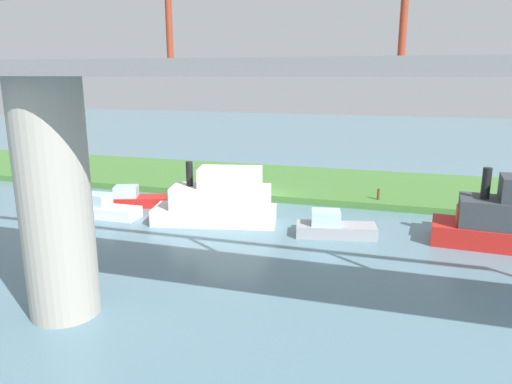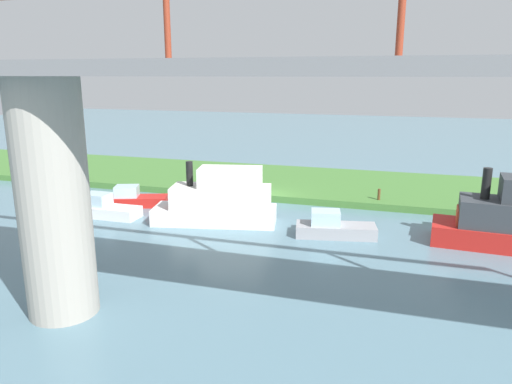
# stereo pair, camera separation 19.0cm
# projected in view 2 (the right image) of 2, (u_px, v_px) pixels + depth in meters

# --- Properties ---
(ground_plane) EXTENTS (160.00, 160.00, 0.00)m
(ground_plane) POSITION_uv_depth(u_px,v_px,m) (266.00, 202.00, 35.70)
(ground_plane) COLOR slate
(grassy_bank) EXTENTS (80.00, 12.00, 0.50)m
(grassy_bank) POSITION_uv_depth(u_px,v_px,m) (285.00, 182.00, 41.20)
(grassy_bank) COLOR #427533
(grassy_bank) RESTS_ON ground
(bridge_pylon) EXTENTS (2.68, 2.68, 9.24)m
(bridge_pylon) POSITION_uv_depth(u_px,v_px,m) (54.00, 201.00, 18.13)
(bridge_pylon) COLOR #9E998E
(bridge_pylon) RESTS_ON ground
(bridge_span) EXTENTS (57.16, 4.30, 3.25)m
(bridge_span) POSITION_uv_depth(u_px,v_px,m) (39.00, 61.00, 16.92)
(bridge_span) COLOR slate
(bridge_span) RESTS_ON bridge_pylon
(person_on_bank) EXTENTS (0.46, 0.46, 1.39)m
(person_on_bank) POSITION_uv_depth(u_px,v_px,m) (252.00, 176.00, 38.99)
(person_on_bank) COLOR #2D334C
(person_on_bank) RESTS_ON grassy_bank
(mooring_post) EXTENTS (0.20, 0.20, 0.80)m
(mooring_post) POSITION_uv_depth(u_px,v_px,m) (379.00, 194.00, 34.26)
(mooring_post) COLOR brown
(mooring_post) RESTS_ON grassy_bank
(motorboat_red) EXTENTS (4.75, 3.03, 1.49)m
(motorboat_red) POSITION_uv_depth(u_px,v_px,m) (134.00, 199.00, 34.51)
(motorboat_red) COLOR red
(motorboat_red) RESTS_ON ground
(pontoon_yellow) EXTENTS (8.14, 4.13, 3.97)m
(pontoon_yellow) POSITION_uv_depth(u_px,v_px,m) (219.00, 201.00, 30.30)
(pontoon_yellow) COLOR white
(pontoon_yellow) RESTS_ON ground
(riverboat_paddlewheel) EXTENTS (4.67, 1.68, 1.55)m
(riverboat_paddlewheel) POSITION_uv_depth(u_px,v_px,m) (104.00, 208.00, 31.94)
(riverboat_paddlewheel) COLOR white
(riverboat_paddlewheel) RESTS_ON ground
(houseboat_blue) EXTENTS (4.87, 2.50, 1.55)m
(houseboat_blue) POSITION_uv_depth(u_px,v_px,m) (333.00, 227.00, 28.03)
(houseboat_blue) COLOR #99999E
(houseboat_blue) RESTS_ON ground
(marker_buoy) EXTENTS (0.50, 0.50, 0.50)m
(marker_buoy) POSITION_uv_depth(u_px,v_px,m) (30.00, 230.00, 28.53)
(marker_buoy) COLOR orange
(marker_buoy) RESTS_ON ground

